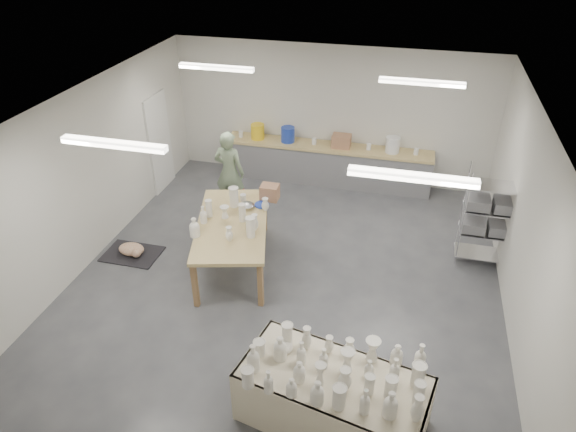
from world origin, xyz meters
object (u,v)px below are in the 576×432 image
(work_table, at_px, (235,220))
(red_stool, at_px, (235,190))
(drying_table, at_px, (333,396))
(potter, at_px, (229,172))

(work_table, height_order, red_stool, work_table)
(drying_table, bearing_deg, potter, 134.51)
(drying_table, distance_m, potter, 5.39)
(drying_table, bearing_deg, red_stool, 133.02)
(potter, bearing_deg, drying_table, 128.32)
(red_stool, bearing_deg, drying_table, -58.78)
(work_table, height_order, potter, potter)
(drying_table, distance_m, red_stool, 5.60)
(drying_table, height_order, work_table, work_table)
(work_table, distance_m, red_stool, 2.14)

